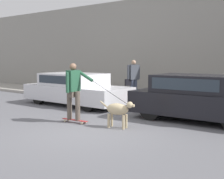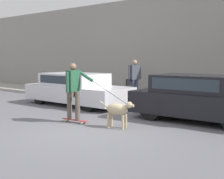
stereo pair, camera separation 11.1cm
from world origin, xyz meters
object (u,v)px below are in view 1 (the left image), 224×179
at_px(skateboarder, 74,89).
at_px(fire_hydrant, 147,100).
at_px(dog, 118,110).
at_px(parked_car_0, 76,89).
at_px(parked_car_1, 197,98).
at_px(pedestrian_with_bag, 133,78).

bearing_deg(skateboarder, fire_hydrant, 78.15).
xyz_separation_m(dog, fire_hydrant, (-1.03, 3.09, -0.15)).
bearing_deg(parked_car_0, parked_car_1, 0.60).
bearing_deg(dog, pedestrian_with_bag, 110.20).
distance_m(parked_car_0, parked_car_1, 5.12).
distance_m(dog, skateboarder, 1.55).
xyz_separation_m(parked_car_0, fire_hydrant, (2.82, 0.86, -0.28)).
bearing_deg(skateboarder, parked_car_0, 129.43).
bearing_deg(parked_car_0, fire_hydrant, 17.64).
bearing_deg(dog, parked_car_1, 50.68).
xyz_separation_m(dog, skateboarder, (-1.44, -0.24, 0.49)).
bearing_deg(fire_hydrant, parked_car_0, -162.98).
bearing_deg(fire_hydrant, parked_car_1, -20.58).
relative_size(pedestrian_with_bag, fire_hydrant, 2.53).
relative_size(parked_car_0, fire_hydrant, 6.86).
xyz_separation_m(parked_car_1, fire_hydrant, (-2.30, 0.86, -0.34)).
bearing_deg(fire_hydrant, dog, -71.63).
bearing_deg(dog, parked_car_0, 140.38).
xyz_separation_m(parked_car_0, dog, (3.84, -2.23, -0.14)).
xyz_separation_m(parked_car_0, pedestrian_with_bag, (1.49, 1.89, 0.42)).
height_order(parked_car_0, parked_car_1, parked_car_1).
bearing_deg(parked_car_1, parked_car_0, 177.72).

